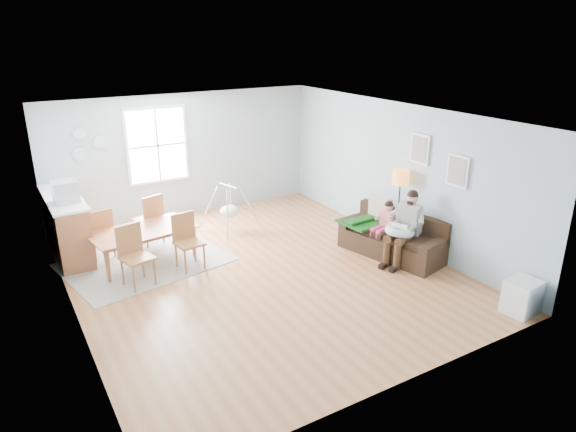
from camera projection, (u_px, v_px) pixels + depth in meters
room at (257, 134)px, 8.09m from camera, size 8.40×9.40×3.90m
window at (157, 145)px, 10.86m from camera, size 1.32×0.08×1.62m
pictures at (438, 159)px, 8.86m from camera, size 0.05×1.34×0.74m
wall_plates at (87, 144)px, 10.13m from camera, size 0.67×0.02×0.66m
sofa at (394, 240)px, 9.53m from camera, size 1.25×2.08×0.79m
green_throw at (365, 221)px, 9.84m from camera, size 0.96×0.83×0.04m
beige_pillow at (380, 209)px, 9.86m from camera, size 0.23×0.49×0.47m
father at (405, 225)px, 9.12m from camera, size 0.98×0.64×1.29m
nursing_pillow at (400, 231)px, 9.05m from camera, size 0.65×0.64×0.21m
infant at (398, 226)px, 9.05m from camera, size 0.24×0.36×0.13m
toddler at (385, 219)px, 9.48m from camera, size 0.54×0.33×0.80m
floor_lamp at (400, 184)px, 9.55m from camera, size 0.31×0.31×1.52m
storage_cube at (522, 297)px, 7.56m from camera, size 0.51×0.46×0.52m
rug at (146, 262)px, 9.28m from camera, size 3.04×2.53×0.01m
dining_table at (144, 246)px, 9.17m from camera, size 1.90×1.23×0.62m
chair_sw at (134, 251)px, 8.30m from camera, size 0.56×0.56×1.02m
chair_se at (187, 237)px, 8.92m from camera, size 0.49×0.49×0.99m
chair_nw at (101, 231)px, 9.25m from camera, size 0.50×0.50×0.96m
chair_ne at (151, 216)px, 9.85m from camera, size 0.58×0.58×1.02m
counter at (66, 225)px, 9.44m from camera, size 0.62×2.03×1.13m
monitor at (65, 192)px, 8.89m from camera, size 0.41×0.39×0.38m
baby_swing at (229, 210)px, 10.61m from camera, size 1.18×1.19×0.97m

